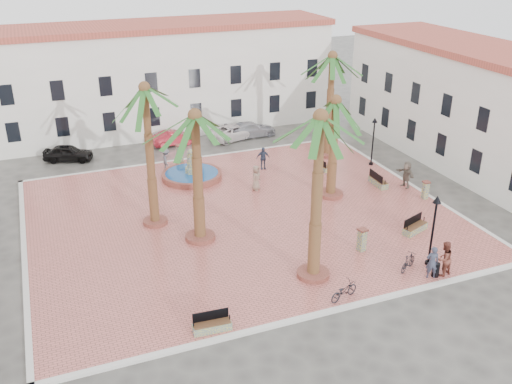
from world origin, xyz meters
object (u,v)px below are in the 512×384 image
at_px(bench_ne, 322,166).
at_px(bollard_e, 425,190).
at_px(bench_e, 378,182).
at_px(lamppost_s, 435,219).
at_px(bicycle_a, 344,291).
at_px(palm_e, 335,113).
at_px(pedestrian_fountain_a, 256,178).
at_px(car_silver, 251,129).
at_px(cyclist_a, 432,262).
at_px(car_black, 68,153).
at_px(fountain, 192,174).
at_px(palm_s, 320,136).
at_px(palm_ne, 332,68).
at_px(bollard_se, 362,239).
at_px(bicycle_b, 408,262).
at_px(palm_nw, 146,103).
at_px(palm_sw, 196,132).
at_px(lamppost_e, 374,133).
at_px(pedestrian_north, 166,160).
at_px(bench_se, 415,228).
at_px(cyclist_b, 444,259).
at_px(bollard_n, 180,153).
at_px(car_white, 235,132).
at_px(pedestrian_east, 406,174).
at_px(litter_bin, 436,270).
at_px(pedestrian_fountain_b, 263,158).
at_px(bench_s, 212,326).
at_px(car_red, 174,138).

bearing_deg(bench_ne, bollard_e, -156.11).
bearing_deg(bench_e, bollard_e, -148.22).
xyz_separation_m(lamppost_s, bicycle_a, (-5.89, -1.13, -2.31)).
xyz_separation_m(palm_e, pedestrian_fountain_a, (-4.39, 2.77, -4.91)).
bearing_deg(palm_e, car_silver, 91.68).
xyz_separation_m(cyclist_a, car_black, (-15.98, 24.81, -0.41)).
distance_m(bench_ne, car_black, 20.05).
relative_size(fountain, cyclist_a, 2.41).
xyz_separation_m(palm_s, car_silver, (5.27, 22.61, -7.19)).
relative_size(palm_ne, bicycle_a, 4.83).
relative_size(bollard_se, bicycle_b, 0.87).
relative_size(palm_nw, palm_s, 0.98).
distance_m(palm_sw, bench_e, 15.64).
distance_m(lamppost_e, cyclist_a, 16.05).
height_order(lamppost_s, pedestrian_north, lamppost_s).
relative_size(fountain, bicycle_a, 2.53).
bearing_deg(bench_se, cyclist_b, -128.98).
bearing_deg(bollard_n, car_white, 34.41).
bearing_deg(pedestrian_fountain_a, cyclist_b, -111.30).
xyz_separation_m(bicycle_b, pedestrian_east, (6.34, 9.25, 0.48)).
bearing_deg(litter_bin, cyclist_a, 180.00).
bearing_deg(pedestrian_fountain_a, palm_nw, 155.78).
bearing_deg(pedestrian_north, pedestrian_east, -114.65).
height_order(bollard_n, bollard_e, bollard_n).
bearing_deg(lamppost_s, litter_bin, -110.66).
distance_m(pedestrian_fountain_b, car_black, 15.58).
xyz_separation_m(pedestrian_east, car_black, (-21.66, 14.49, -0.46)).
height_order(bench_s, pedestrian_fountain_b, pedestrian_fountain_b).
bearing_deg(litter_bin, pedestrian_fountain_b, 98.92).
bearing_deg(pedestrian_fountain_b, cyclist_b, -69.76).
relative_size(cyclist_a, car_red, 0.48).
xyz_separation_m(bicycle_a, car_white, (3.33, 24.95, 0.04)).
distance_m(bollard_se, car_silver, 21.33).
distance_m(palm_e, pedestrian_fountain_b, 8.30).
relative_size(bench_s, pedestrian_east, 0.94).
xyz_separation_m(litter_bin, car_white, (-2.13, 24.95, 0.11)).
distance_m(palm_ne, lamppost_s, 17.59).
distance_m(bench_ne, pedestrian_fountain_b, 4.54).
xyz_separation_m(lamppost_s, car_silver, (-1.07, 23.88, -2.26)).
bearing_deg(palm_s, car_black, 114.83).
height_order(palm_nw, bench_e, palm_nw).
xyz_separation_m(palm_e, car_white, (-1.90, 13.97, -5.31)).
bearing_deg(bollard_se, bench_s, -159.64).
bearing_deg(bicycle_a, cyclist_b, -107.35).
distance_m(bench_ne, litter_bin, 15.49).
distance_m(bicycle_b, pedestrian_fountain_a, 13.21).
relative_size(palm_ne, pedestrian_fountain_a, 4.70).
relative_size(lamppost_s, bollard_e, 3.26).
bearing_deg(bollard_se, car_white, 89.83).
bearing_deg(pedestrian_north, bollard_e, -120.09).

